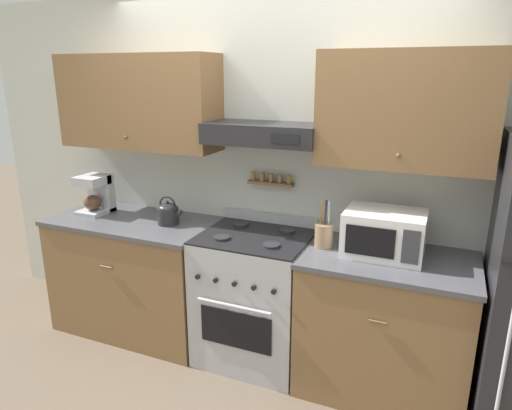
% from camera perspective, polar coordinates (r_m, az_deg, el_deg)
% --- Properties ---
extents(ground_plane, '(16.00, 16.00, 0.00)m').
position_cam_1_polar(ground_plane, '(3.27, -2.68, -21.31)').
color(ground_plane, brown).
extents(wall_back, '(5.20, 0.46, 2.55)m').
position_cam_1_polar(wall_back, '(3.25, 1.10, 6.51)').
color(wall_back, silver).
rests_on(wall_back, ground_plane).
extents(counter_left, '(1.28, 0.69, 0.92)m').
position_cam_1_polar(counter_left, '(3.76, -14.57, -8.36)').
color(counter_left, brown).
rests_on(counter_left, ground_plane).
extents(counter_right, '(1.03, 0.69, 0.92)m').
position_cam_1_polar(counter_right, '(3.09, 15.66, -14.15)').
color(counter_right, brown).
rests_on(counter_right, ground_plane).
extents(stove_range, '(0.74, 0.68, 1.00)m').
position_cam_1_polar(stove_range, '(3.28, -0.11, -11.40)').
color(stove_range, '#ADAFB5').
rests_on(stove_range, ground_plane).
extents(tea_kettle, '(0.20, 0.16, 0.21)m').
position_cam_1_polar(tea_kettle, '(3.41, -10.92, -0.98)').
color(tea_kettle, '#232326').
rests_on(tea_kettle, counter_left).
extents(coffee_maker, '(0.21, 0.25, 0.30)m').
position_cam_1_polar(coffee_maker, '(3.83, -19.31, 1.35)').
color(coffee_maker, '#ADAFB5').
rests_on(coffee_maker, counter_left).
extents(microwave, '(0.47, 0.36, 0.28)m').
position_cam_1_polar(microwave, '(2.88, 15.74, -3.42)').
color(microwave, white).
rests_on(microwave, counter_right).
extents(utensil_crock, '(0.12, 0.12, 0.31)m').
position_cam_1_polar(utensil_crock, '(2.94, 8.47, -3.66)').
color(utensil_crock, '#8E7051').
rests_on(utensil_crock, counter_right).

